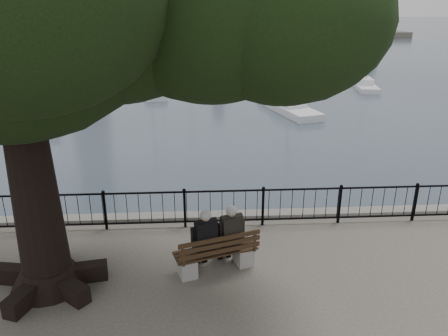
{
  "coord_description": "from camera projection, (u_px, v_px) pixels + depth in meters",
  "views": [
    {
      "loc": [
        -0.59,
        -7.52,
        5.42
      ],
      "look_at": [
        0.0,
        2.5,
        1.6
      ],
      "focal_mm": 35.0,
      "sensor_mm": 36.0,
      "label": 1
    }
  ],
  "objects": [
    {
      "name": "harbor",
      "position": [
        223.0,
        233.0,
        11.96
      ],
      "size": [
        260.0,
        260.0,
        1.2
      ],
      "color": "slate",
      "rests_on": "ground"
    },
    {
      "name": "railing",
      "position": [
        224.0,
        206.0,
        11.11
      ],
      "size": [
        22.06,
        0.06,
        1.0
      ],
      "color": "black",
      "rests_on": "ground"
    },
    {
      "name": "bench",
      "position": [
        217.0,
        257.0,
        9.33
      ],
      "size": [
        1.86,
        1.05,
        0.94
      ],
      "color": "gray",
      "rests_on": "ground"
    },
    {
      "name": "person_left",
      "position": [
        204.0,
        242.0,
        9.21
      ],
      "size": [
        0.58,
        0.81,
        1.49
      ],
      "color": "black",
      "rests_on": "ground"
    },
    {
      "name": "person_right",
      "position": [
        229.0,
        237.0,
        9.4
      ],
      "size": [
        0.58,
        0.81,
        1.49
      ],
      "color": "black",
      "rests_on": "ground"
    },
    {
      "name": "lion_monument",
      "position": [
        218.0,
        38.0,
        55.25
      ],
      "size": [
        5.89,
        5.89,
        8.72
      ],
      "color": "slate",
      "rests_on": "ground"
    },
    {
      "name": "sailboat_a",
      "position": [
        47.0,
        117.0,
        24.73
      ],
      "size": [
        2.96,
        6.4,
        11.34
      ],
      "color": "silver",
      "rests_on": "ground"
    },
    {
      "name": "sailboat_b",
      "position": [
        152.0,
        90.0,
        32.17
      ],
      "size": [
        2.58,
        5.49,
        11.97
      ],
      "color": "silver",
      "rests_on": "ground"
    },
    {
      "name": "sailboat_c",
      "position": [
        288.0,
        106.0,
        27.28
      ],
      "size": [
        3.22,
        6.22,
        11.45
      ],
      "color": "silver",
      "rests_on": "ground"
    },
    {
      "name": "sailboat_d",
      "position": [
        364.0,
        85.0,
        34.65
      ],
      "size": [
        2.23,
        5.34,
        9.52
      ],
      "color": "silver",
      "rests_on": "ground"
    },
    {
      "name": "sailboat_e",
      "position": [
        57.0,
        83.0,
        35.25
      ],
      "size": [
        1.36,
        4.85,
        10.08
      ],
      "color": "silver",
      "rests_on": "ground"
    },
    {
      "name": "sailboat_f",
      "position": [
        190.0,
        70.0,
        41.53
      ],
      "size": [
        2.24,
        5.46,
        11.29
      ],
      "color": "silver",
      "rests_on": "ground"
    },
    {
      "name": "sailboat_g",
      "position": [
        301.0,
        74.0,
        39.75
      ],
      "size": [
        2.36,
        5.02,
        9.16
      ],
      "color": "silver",
      "rests_on": "ground"
    },
    {
      "name": "sailboat_h",
      "position": [
        162.0,
        65.0,
        44.77
      ],
      "size": [
        3.22,
        5.52,
        11.31
      ],
      "color": "silver",
      "rests_on": "ground"
    },
    {
      "name": "far_shore",
      "position": [
        333.0,
        16.0,
        83.44
      ],
      "size": [
        30.0,
        8.6,
        9.18
      ],
      "color": "#524D44",
      "rests_on": "ground"
    }
  ]
}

